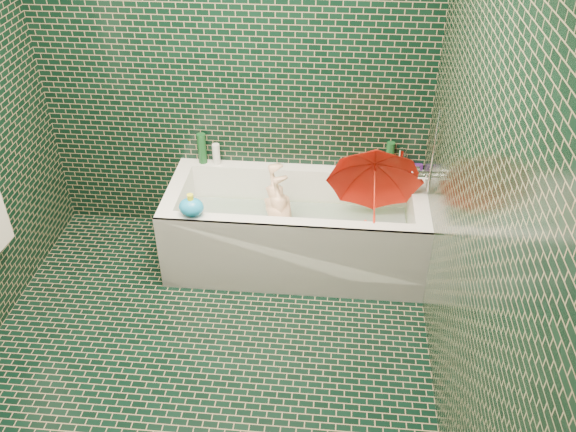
# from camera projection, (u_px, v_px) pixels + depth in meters

# --- Properties ---
(floor) EXTENTS (2.80, 2.80, 0.00)m
(floor) POSITION_uv_depth(u_px,v_px,m) (202.00, 367.00, 3.48)
(floor) COLOR black
(floor) RESTS_ON ground
(wall_back) EXTENTS (2.80, 0.00, 2.80)m
(wall_back) POSITION_uv_depth(u_px,v_px,m) (232.00, 66.00, 3.89)
(wall_back) COLOR black
(wall_back) RESTS_ON floor
(wall_right) EXTENTS (0.00, 2.80, 2.80)m
(wall_right) POSITION_uv_depth(u_px,v_px,m) (472.00, 196.00, 2.65)
(wall_right) COLOR black
(wall_right) RESTS_ON floor
(bathtub) EXTENTS (1.70, 0.75, 0.55)m
(bathtub) POSITION_uv_depth(u_px,v_px,m) (295.00, 236.00, 4.14)
(bathtub) COLOR white
(bathtub) RESTS_ON floor
(bath_mat) EXTENTS (1.35, 0.47, 0.01)m
(bath_mat) POSITION_uv_depth(u_px,v_px,m) (296.00, 241.00, 4.18)
(bath_mat) COLOR #49D32A
(bath_mat) RESTS_ON bathtub
(water) EXTENTS (1.48, 0.53, 0.00)m
(water) POSITION_uv_depth(u_px,v_px,m) (296.00, 224.00, 4.10)
(water) COLOR silver
(water) RESTS_ON bathtub
(faucet) EXTENTS (0.18, 0.19, 0.55)m
(faucet) POSITION_uv_depth(u_px,v_px,m) (427.00, 170.00, 3.76)
(faucet) COLOR silver
(faucet) RESTS_ON wall_right
(child) EXTENTS (0.91, 0.49, 0.28)m
(child) POSITION_uv_depth(u_px,v_px,m) (283.00, 225.00, 4.07)
(child) COLOR beige
(child) RESTS_ON bathtub
(umbrella) EXTENTS (0.74, 0.79, 0.86)m
(umbrella) POSITION_uv_depth(u_px,v_px,m) (374.00, 193.00, 3.81)
(umbrella) COLOR red
(umbrella) RESTS_ON bathtub
(soap_bottle_a) EXTENTS (0.11, 0.11, 0.26)m
(soap_bottle_a) POSITION_uv_depth(u_px,v_px,m) (410.00, 175.00, 4.14)
(soap_bottle_a) COLOR white
(soap_bottle_a) RESTS_ON bathtub
(soap_bottle_b) EXTENTS (0.12, 0.13, 0.21)m
(soap_bottle_b) POSITION_uv_depth(u_px,v_px,m) (416.00, 172.00, 4.17)
(soap_bottle_b) COLOR #461D6F
(soap_bottle_b) RESTS_ON bathtub
(soap_bottle_c) EXTENTS (0.15, 0.15, 0.16)m
(soap_bottle_c) POSITION_uv_depth(u_px,v_px,m) (395.00, 174.00, 4.15)
(soap_bottle_c) COLOR #13441D
(soap_bottle_c) RESTS_ON bathtub
(bottle_right_tall) EXTENTS (0.07, 0.07, 0.21)m
(bottle_right_tall) POSITION_uv_depth(u_px,v_px,m) (390.00, 157.00, 4.13)
(bottle_right_tall) COLOR #13441D
(bottle_right_tall) RESTS_ON bathtub
(bottle_right_pump) EXTENTS (0.05, 0.05, 0.19)m
(bottle_right_pump) POSITION_uv_depth(u_px,v_px,m) (401.00, 162.00, 4.09)
(bottle_right_pump) COLOR silver
(bottle_right_pump) RESTS_ON bathtub
(bottle_left_tall) EXTENTS (0.08, 0.08, 0.22)m
(bottle_left_tall) POSITION_uv_depth(u_px,v_px,m) (202.00, 148.00, 4.22)
(bottle_left_tall) COLOR #13441D
(bottle_left_tall) RESTS_ON bathtub
(bottle_left_short) EXTENTS (0.06, 0.06, 0.15)m
(bottle_left_short) POSITION_uv_depth(u_px,v_px,m) (216.00, 154.00, 4.22)
(bottle_left_short) COLOR white
(bottle_left_short) RESTS_ON bathtub
(rubber_duck) EXTENTS (0.11, 0.08, 0.09)m
(rubber_duck) POSITION_uv_depth(u_px,v_px,m) (392.00, 165.00, 4.16)
(rubber_duck) COLOR #F9F319
(rubber_duck) RESTS_ON bathtub
(bath_toy) EXTENTS (0.17, 0.15, 0.15)m
(bath_toy) POSITION_uv_depth(u_px,v_px,m) (191.00, 207.00, 3.71)
(bath_toy) COLOR #1892DF
(bath_toy) RESTS_ON bathtub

